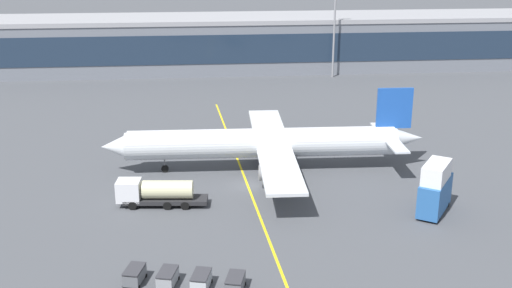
{
  "coord_description": "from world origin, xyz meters",
  "views": [
    {
      "loc": [
        -6.67,
        -75.07,
        30.82
      ],
      "look_at": [
        1.05,
        3.52,
        4.5
      ],
      "focal_mm": 43.61,
      "sensor_mm": 36.0,
      "label": 1
    }
  ],
  "objects": [
    {
      "name": "ground_plane",
      "position": [
        0.0,
        0.0,
        0.0
      ],
      "size": [
        700.0,
        700.0,
        0.0
      ],
      "primitive_type": "plane",
      "color": "#47494F"
    },
    {
      "name": "apron_lead_in_line",
      "position": [
        -0.51,
        2.0,
        0.0
      ],
      "size": [
        5.15,
        79.87,
        0.01
      ],
      "primitive_type": "cube",
      "rotation": [
        0.0,
        0.0,
        0.06
      ],
      "color": "yellow",
      "rests_on": "ground_plane"
    },
    {
      "name": "terminal_building",
      "position": [
        19.45,
        76.22,
        6.42
      ],
      "size": [
        169.01,
        19.95,
        12.8
      ],
      "color": "slate",
      "rests_on": "ground_plane"
    },
    {
      "name": "main_airliner",
      "position": [
        2.4,
        5.51,
        3.99
      ],
      "size": [
        44.43,
        35.29,
        11.41
      ],
      "color": "silver",
      "rests_on": "ground_plane"
    },
    {
      "name": "fuel_tanker",
      "position": [
        -11.91,
        -5.31,
        1.75
      ],
      "size": [
        10.99,
        3.51,
        3.25
      ],
      "color": "#232326",
      "rests_on": "ground_plane"
    },
    {
      "name": "catering_lift",
      "position": [
        20.64,
        -10.54,
        3.07
      ],
      "size": [
        5.91,
        7.02,
        6.3
      ],
      "color": "#285B9E",
      "rests_on": "ground_plane"
    },
    {
      "name": "baggage_cart_0",
      "position": [
        -12.99,
        -22.89,
        0.78
      ],
      "size": [
        2.17,
        2.95,
        1.48
      ],
      "color": "#595B60",
      "rests_on": "ground_plane"
    },
    {
      "name": "baggage_cart_1",
      "position": [
        -9.88,
        -23.68,
        0.78
      ],
      "size": [
        2.17,
        2.95,
        1.48
      ],
      "color": "gray",
      "rests_on": "ground_plane"
    },
    {
      "name": "baggage_cart_2",
      "position": [
        -6.78,
        -24.47,
        0.78
      ],
      "size": [
        2.17,
        2.95,
        1.48
      ],
      "color": "#B2B7BC",
      "rests_on": "ground_plane"
    },
    {
      "name": "baggage_cart_3",
      "position": [
        -3.68,
        -25.26,
        0.78
      ],
      "size": [
        2.17,
        2.95,
        1.48
      ],
      "color": "#595B60",
      "rests_on": "ground_plane"
    },
    {
      "name": "apron_light_mast_0",
      "position": [
        24.85,
        64.26,
        12.2
      ],
      "size": [
        2.8,
        0.5,
        20.54
      ],
      "color": "gray",
      "rests_on": "ground_plane"
    }
  ]
}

